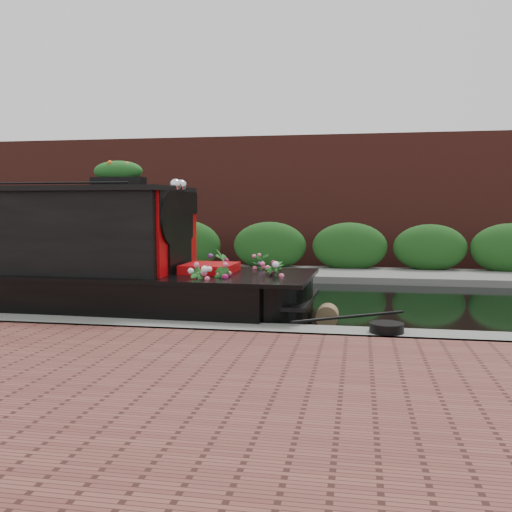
# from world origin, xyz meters

# --- Properties ---
(ground) EXTENTS (80.00, 80.00, 0.00)m
(ground) POSITION_xyz_m (0.00, 0.00, 0.00)
(ground) COLOR black
(ground) RESTS_ON ground
(near_bank_coping) EXTENTS (40.00, 0.60, 0.50)m
(near_bank_coping) POSITION_xyz_m (0.00, -3.30, 0.00)
(near_bank_coping) COLOR slate
(near_bank_coping) RESTS_ON ground
(far_bank_path) EXTENTS (40.00, 2.40, 0.34)m
(far_bank_path) POSITION_xyz_m (0.00, 4.20, 0.00)
(far_bank_path) COLOR slate
(far_bank_path) RESTS_ON ground
(far_hedge) EXTENTS (40.00, 1.10, 2.80)m
(far_hedge) POSITION_xyz_m (0.00, 5.10, 0.00)
(far_hedge) COLOR #1C4B19
(far_hedge) RESTS_ON ground
(far_brick_wall) EXTENTS (40.00, 1.00, 8.00)m
(far_brick_wall) POSITION_xyz_m (0.00, 7.20, 0.00)
(far_brick_wall) COLOR #5D251F
(far_brick_wall) RESTS_ON ground
(rope_fender) EXTENTS (0.34, 0.39, 0.34)m
(rope_fender) POSITION_xyz_m (2.17, -1.90, 0.17)
(rope_fender) COLOR brown
(rope_fender) RESTS_ON ground
(coiled_mooring_rope) EXTENTS (0.44, 0.44, 0.12)m
(coiled_mooring_rope) POSITION_xyz_m (3.00, -3.30, 0.31)
(coiled_mooring_rope) COLOR black
(coiled_mooring_rope) RESTS_ON near_bank_coping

